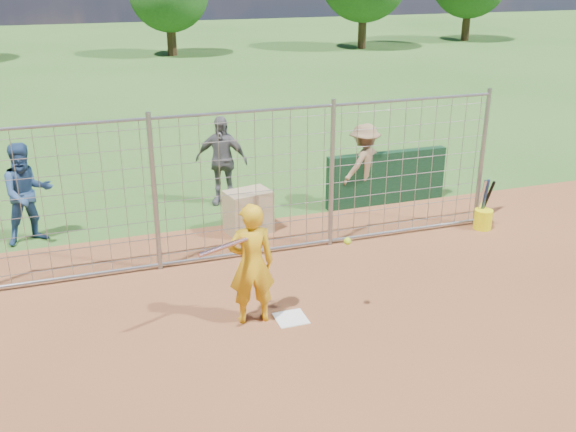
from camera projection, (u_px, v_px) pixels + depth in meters
name	position (u px, v px, depth m)	size (l,w,h in m)	color
ground	(286.00, 312.00, 9.20)	(100.00, 100.00, 0.00)	#2D591E
home_plate	(291.00, 318.00, 9.02)	(0.43, 0.43, 0.02)	silver
dugout_wall	(386.00, 178.00, 13.19)	(2.60, 0.20, 1.10)	#11381E
batter	(251.00, 264.00, 8.67)	(0.64, 0.42, 1.75)	gold
bystander_a	(27.00, 194.00, 11.22)	(0.89, 0.69, 1.82)	navy
bystander_b	(221.00, 161.00, 13.04)	(1.08, 0.45, 1.85)	#595A5E
bystander_c	(364.00, 165.00, 13.01)	(1.10, 0.63, 1.70)	olive
equipment_bin	(248.00, 212.00, 11.81)	(0.80, 0.55, 0.80)	tan
equipment_in_play	(257.00, 245.00, 8.31)	(2.10, 0.41, 0.21)	silver
bucket_with_bats	(483.00, 216.00, 12.01)	(0.34, 0.39, 0.98)	#F6EE0C
backstop_fence	(247.00, 187.00, 10.49)	(9.08, 0.08, 2.60)	gray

